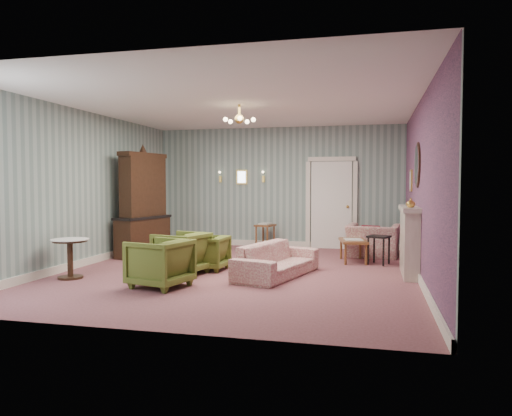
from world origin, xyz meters
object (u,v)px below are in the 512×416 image
(fireplace, at_px, (410,241))
(pedestal_table, at_px, (70,259))
(olive_chair_a, at_px, (160,261))
(olive_chair_c, at_px, (208,251))
(dresser, at_px, (143,201))
(wingback_chair, at_px, (373,235))
(coffee_table, at_px, (353,251))
(sofa_chintz, at_px, (277,254))
(side_table_black, at_px, (379,250))
(olive_chair_b, at_px, (182,251))

(fireplace, xyz_separation_m, pedestal_table, (-5.38, -1.61, -0.25))
(olive_chair_a, relative_size, olive_chair_c, 1.17)
(dresser, bearing_deg, wingback_chair, 23.70)
(olive_chair_c, relative_size, coffee_table, 0.78)
(sofa_chintz, bearing_deg, olive_chair_a, 144.36)
(sofa_chintz, height_order, fireplace, fireplace)
(fireplace, xyz_separation_m, coffee_table, (-0.97, 1.17, -0.36))
(coffee_table, height_order, side_table_black, side_table_black)
(side_table_black, height_order, pedestal_table, pedestal_table)
(coffee_table, distance_m, pedestal_table, 5.21)
(fireplace, bearing_deg, olive_chair_a, -152.95)
(olive_chair_a, distance_m, wingback_chair, 4.91)
(olive_chair_b, height_order, dresser, dresser)
(olive_chair_b, distance_m, pedestal_table, 1.80)
(pedestal_table, bearing_deg, olive_chair_b, 26.26)
(sofa_chintz, bearing_deg, pedestal_table, 122.03)
(wingback_chair, distance_m, pedestal_table, 5.96)
(side_table_black, bearing_deg, olive_chair_b, -152.05)
(wingback_chair, relative_size, pedestal_table, 1.61)
(olive_chair_c, distance_m, sofa_chintz, 1.36)
(olive_chair_c, distance_m, fireplace, 3.49)
(side_table_black, bearing_deg, olive_chair_a, -138.64)
(dresser, xyz_separation_m, coffee_table, (4.39, 0.23, -0.94))
(coffee_table, relative_size, side_table_black, 1.56)
(olive_chair_c, xyz_separation_m, pedestal_table, (-1.91, -1.27, -0.01))
(wingback_chair, bearing_deg, olive_chair_a, 58.05)
(wingback_chair, bearing_deg, olive_chair_b, 47.88)
(sofa_chintz, height_order, pedestal_table, sofa_chintz)
(dresser, distance_m, side_table_black, 4.95)
(side_table_black, bearing_deg, coffee_table, 153.57)
(wingback_chair, xyz_separation_m, coffee_table, (-0.38, -0.76, -0.24))
(side_table_black, bearing_deg, wingback_chair, 95.75)
(coffee_table, bearing_deg, olive_chair_a, -131.58)
(olive_chair_b, distance_m, dresser, 2.49)
(pedestal_table, bearing_deg, olive_chair_a, -9.08)
(olive_chair_a, xyz_separation_m, sofa_chintz, (1.53, 1.24, -0.03))
(wingback_chair, bearing_deg, fireplace, 114.01)
(olive_chair_a, relative_size, dresser, 0.34)
(wingback_chair, relative_size, fireplace, 0.75)
(dresser, distance_m, coffee_table, 4.49)
(sofa_chintz, bearing_deg, olive_chair_c, 92.50)
(wingback_chair, bearing_deg, sofa_chintz, 65.89)
(dresser, relative_size, fireplace, 1.66)
(olive_chair_a, xyz_separation_m, pedestal_table, (-1.70, 0.27, -0.07))
(olive_chair_a, xyz_separation_m, olive_chair_b, (-0.09, 1.07, -0.00))
(olive_chair_b, relative_size, coffee_table, 0.91)
(coffee_table, distance_m, side_table_black, 0.54)
(coffee_table, bearing_deg, sofa_chintz, -122.95)
(olive_chair_c, xyz_separation_m, fireplace, (3.47, 0.34, 0.24))
(wingback_chair, height_order, dresser, dresser)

